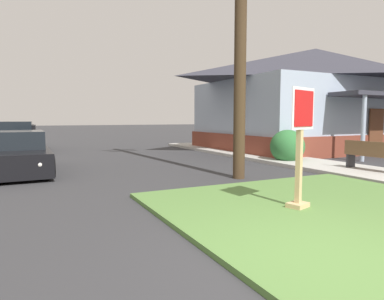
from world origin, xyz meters
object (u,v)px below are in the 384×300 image
object	(u,v)px
pickup_truck_black	(13,139)
street_bench	(371,154)
parked_sedan_black	(18,155)
manhole_cover	(217,200)
stop_sign	(300,151)

from	to	relation	value
pickup_truck_black	street_bench	world-z (taller)	pickup_truck_black
parked_sedan_black	street_bench	bearing A→B (deg)	-27.69
street_bench	manhole_cover	bearing A→B (deg)	-172.08
stop_sign	street_bench	distance (m)	5.24
manhole_cover	parked_sedan_black	size ratio (longest dim) A/B	0.17
pickup_truck_black	stop_sign	bearing A→B (deg)	-71.40
pickup_truck_black	manhole_cover	bearing A→B (deg)	-73.03
manhole_cover	street_bench	xyz separation A→B (m)	(5.62, 0.78, 0.58)
manhole_cover	street_bench	distance (m)	5.70
manhole_cover	parked_sedan_black	bearing A→B (deg)	122.76
stop_sign	parked_sedan_black	bearing A→B (deg)	122.72
manhole_cover	street_bench	bearing A→B (deg)	7.92
stop_sign	street_bench	bearing A→B (deg)	24.03
parked_sedan_black	street_bench	xyz separation A→B (m)	(9.24, -4.85, 0.05)
stop_sign	parked_sedan_black	world-z (taller)	stop_sign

